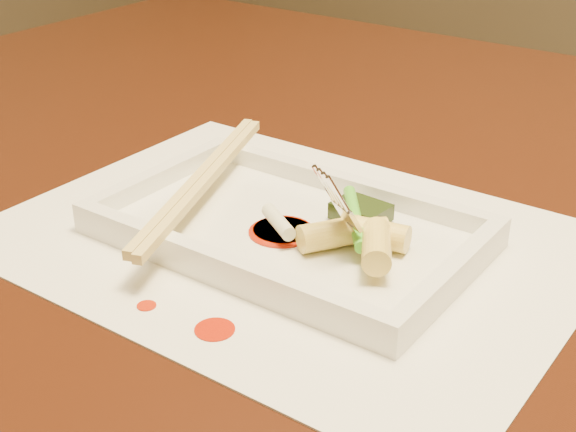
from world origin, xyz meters
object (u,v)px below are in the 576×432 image
Objects in this scene: chopstick_a at (198,178)px; fork at (395,144)px; table at (433,296)px; placemat at (288,240)px; plate_base at (288,234)px.

fork is at bearing 6.75° from chopstick_a.
table is 0.23m from chopstick_a.
fork is (0.07, 0.02, 0.08)m from placemat.
fork reaches higher than table.
table is 0.19m from plate_base.
chopstick_a is (-0.08, 0.00, 0.02)m from plate_base.
table is at bearing 70.20° from placemat.
placemat is at bearing 0.00° from plate_base.
placemat reaches higher than table.
plate_base is (0.00, 0.00, 0.00)m from placemat.
fork is (0.02, -0.12, 0.18)m from table.
plate_base is at bearing 0.00° from placemat.
chopstick_a reaches higher than placemat.
plate_base is 1.07× the size of chopstick_a.
chopstick_a is at bearing 180.00° from placemat.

